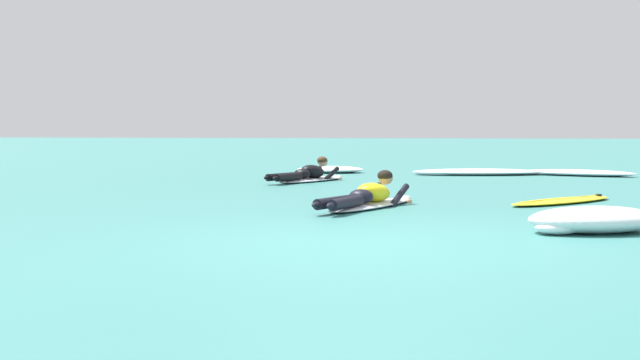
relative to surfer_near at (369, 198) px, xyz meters
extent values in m
plane|color=#387A75|center=(0.24, 6.61, -0.14)|extent=(120.00, 120.00, 0.00)
ellipsoid|color=silver|center=(0.04, 0.10, -0.10)|extent=(1.33, 2.40, 0.07)
ellipsoid|color=silver|center=(0.44, 1.16, -0.09)|extent=(0.24, 0.25, 0.06)
ellipsoid|color=yellow|center=(0.05, 0.14, 0.06)|extent=(0.61, 0.77, 0.35)
ellipsoid|color=black|center=(-0.09, -0.22, 0.03)|extent=(0.42, 0.38, 0.20)
cylinder|color=black|center=(-0.37, -0.74, 0.00)|extent=(0.49, 0.85, 0.14)
ellipsoid|color=black|center=(-0.55, -1.14, 0.00)|extent=(0.17, 0.24, 0.08)
cylinder|color=black|center=(-0.22, -0.80, 0.00)|extent=(0.40, 0.87, 0.14)
ellipsoid|color=black|center=(-0.35, -1.21, 0.00)|extent=(0.17, 0.24, 0.08)
cylinder|color=black|center=(-0.02, 0.57, -0.02)|extent=(0.30, 0.60, 0.35)
sphere|color=tan|center=(0.12, 0.93, -0.12)|extent=(0.09, 0.09, 0.09)
cylinder|color=black|center=(0.39, 0.39, -0.02)|extent=(0.30, 0.60, 0.35)
sphere|color=tan|center=(0.52, 0.74, -0.12)|extent=(0.09, 0.09, 0.09)
sphere|color=tan|center=(0.20, 0.51, 0.25)|extent=(0.21, 0.21, 0.21)
ellipsoid|color=black|center=(0.19, 0.49, 0.28)|extent=(0.28, 0.27, 0.16)
ellipsoid|color=silver|center=(-1.60, 5.24, -0.10)|extent=(1.39, 2.15, 0.07)
ellipsoid|color=silver|center=(-1.17, 6.15, -0.09)|extent=(0.27, 0.27, 0.06)
ellipsoid|color=black|center=(-1.57, 5.29, 0.06)|extent=(0.63, 0.75, 0.34)
ellipsoid|color=black|center=(-1.73, 4.95, 0.03)|extent=(0.43, 0.40, 0.20)
cylinder|color=black|center=(-2.05, 4.46, 0.00)|extent=(0.53, 0.82, 0.14)
ellipsoid|color=black|center=(-2.25, 4.08, 0.00)|extent=(0.18, 0.24, 0.08)
cylinder|color=black|center=(-1.90, 4.39, 0.00)|extent=(0.44, 0.84, 0.14)
ellipsoid|color=black|center=(-2.06, 3.99, 0.00)|extent=(0.18, 0.24, 0.08)
cylinder|color=black|center=(-1.62, 5.70, -0.02)|extent=(0.32, 0.55, 0.33)
sphere|color=tan|center=(-1.47, 6.04, -0.12)|extent=(0.09, 0.09, 0.09)
cylinder|color=black|center=(-1.23, 5.50, -0.02)|extent=(0.32, 0.55, 0.33)
sphere|color=tan|center=(-1.08, 5.82, -0.12)|extent=(0.09, 0.09, 0.09)
sphere|color=tan|center=(-1.41, 5.63, 0.25)|extent=(0.21, 0.21, 0.21)
ellipsoid|color=#47331E|center=(-1.42, 5.61, 0.28)|extent=(0.28, 0.27, 0.16)
ellipsoid|color=yellow|center=(2.71, 1.05, -0.10)|extent=(1.89, 1.96, 0.07)
cube|color=yellow|center=(2.71, 1.05, -0.06)|extent=(1.32, 1.39, 0.01)
cone|color=black|center=(3.35, 1.73, -0.13)|extent=(0.14, 0.14, 0.16)
ellipsoid|color=white|center=(2.56, -2.34, 0.00)|extent=(1.58, 1.12, 0.28)
ellipsoid|color=white|center=(2.87, -2.14, -0.04)|extent=(0.59, 0.48, 0.20)
ellipsoid|color=white|center=(2.16, -2.53, -0.06)|extent=(0.62, 0.55, 0.15)
ellipsoid|color=white|center=(4.07, 7.98, -0.07)|extent=(2.63, 1.67, 0.14)
ellipsoid|color=white|center=(4.70, 7.85, -0.09)|extent=(0.98, 0.62, 0.10)
ellipsoid|color=white|center=(3.34, 8.18, -0.10)|extent=(0.95, 0.51, 0.08)
ellipsoid|color=white|center=(-1.62, 8.39, -0.06)|extent=(1.69, 1.22, 0.16)
ellipsoid|color=white|center=(-1.24, 8.59, -0.08)|extent=(0.68, 0.65, 0.11)
ellipsoid|color=white|center=(-2.08, 8.23, -0.09)|extent=(0.73, 0.70, 0.09)
ellipsoid|color=white|center=(1.82, 7.96, -0.07)|extent=(3.04, 1.33, 0.14)
ellipsoid|color=white|center=(2.53, 8.20, -0.09)|extent=(1.11, 0.59, 0.10)
ellipsoid|color=white|center=(0.96, 7.74, -0.10)|extent=(1.06, 0.47, 0.08)
camera|label=1|loc=(0.92, -11.24, 0.97)|focal=46.49mm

